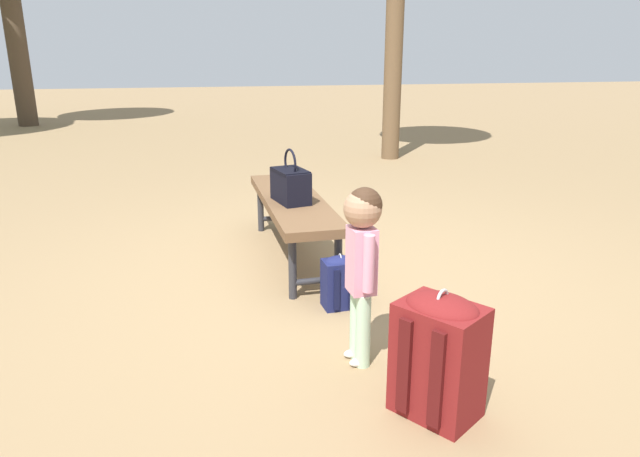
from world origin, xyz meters
name	(u,v)px	position (x,y,z in m)	size (l,w,h in m)	color
ground_plane	(332,283)	(0.00, 0.00, 0.00)	(40.00, 40.00, 0.00)	#8C704C
park_bench	(293,205)	(-0.52, -0.17, 0.39)	(1.61, 0.45, 0.45)	brown
handbag	(291,184)	(-0.41, -0.20, 0.58)	(0.35, 0.25, 0.37)	black
child_standing	(362,249)	(0.99, -0.08, 0.58)	(0.24, 0.18, 0.87)	#B2D8B2
backpack_large	(439,353)	(1.45, 0.12, 0.28)	(0.41, 0.39, 0.56)	maroon
backpack_small	(340,280)	(0.36, -0.03, 0.17)	(0.19, 0.21, 0.33)	#191E4C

